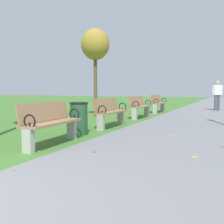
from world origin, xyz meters
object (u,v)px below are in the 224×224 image
park_bench_2 (50,122)px  pedestrian_walking (217,94)px  park_bench_4 (140,106)px  tree_2 (95,46)px  park_bench_5 (158,103)px  trash_bin (79,118)px  park_bench_3 (110,111)px

park_bench_2 → pedestrian_walking: (2.70, 10.90, 0.44)m
park_bench_4 → tree_2: (-1.88, -0.36, 2.53)m
park_bench_2 → park_bench_4: (-0.00, 5.73, 0.00)m
park_bench_5 → trash_bin: size_ratio=1.91×
tree_2 → park_bench_5: bearing=59.8°
park_bench_4 → pedestrian_walking: size_ratio=0.99×
park_bench_2 → tree_2: tree_2 is taller
park_bench_4 → park_bench_5: size_ratio=1.00×
park_bench_3 → park_bench_4: same height
park_bench_2 → pedestrian_walking: 11.24m
park_bench_2 → park_bench_3: (-0.00, 2.88, 0.00)m
park_bench_2 → pedestrian_walking: bearing=76.1°
trash_bin → park_bench_5: bearing=88.8°
park_bench_3 → tree_2: (-1.88, 2.48, 2.53)m
park_bench_4 → pedestrian_walking: 5.85m
park_bench_2 → park_bench_3: bearing=90.0°
tree_2 → park_bench_4: bearing=11.0°
park_bench_5 → park_bench_2: bearing=-90.0°
park_bench_2 → park_bench_5: same height
park_bench_4 → park_bench_3: bearing=-90.0°
park_bench_3 → park_bench_5: same height
park_bench_3 → pedestrian_walking: bearing=71.4°
pedestrian_walking → park_bench_3: bearing=-108.6°
park_bench_5 → trash_bin: bearing=-91.2°
pedestrian_walking → trash_bin: pedestrian_walking is taller
tree_2 → pedestrian_walking: size_ratio=2.30×
trash_bin → tree_2: bearing=113.2°
park_bench_3 → trash_bin: bearing=-95.4°
pedestrian_walking → trash_bin: (-2.85, -9.56, -0.50)m
tree_2 → pedestrian_walking: tree_2 is taller
tree_2 → trash_bin: bearing=-66.8°
park_bench_2 → park_bench_5: 8.59m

